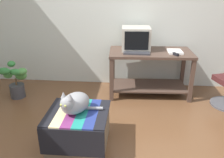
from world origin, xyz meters
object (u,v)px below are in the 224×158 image
at_px(desk, 150,65).
at_px(potted_plant, 16,81).
at_px(tv_monitor, 136,39).
at_px(cat, 74,103).
at_px(book, 175,52).
at_px(keyboard, 137,53).
at_px(stapler, 176,54).
at_px(ottoman_with_blanket, 78,128).

xyz_separation_m(desk, potted_plant, (-2.14, -0.34, -0.21)).
height_order(tv_monitor, cat, tv_monitor).
bearing_deg(book, cat, -135.01).
bearing_deg(potted_plant, desk, 8.99).
relative_size(tv_monitor, keyboard, 1.16).
distance_m(desk, keyboard, 0.37).
distance_m(cat, potted_plant, 1.67).
relative_size(keyboard, cat, 0.80).
relative_size(book, cat, 0.54).
bearing_deg(desk, tv_monitor, 158.26).
bearing_deg(desk, book, -7.50).
relative_size(keyboard, stapler, 3.64).
distance_m(ottoman_with_blanket, cat, 0.33).
xyz_separation_m(tv_monitor, potted_plant, (-1.89, -0.42, -0.63)).
bearing_deg(tv_monitor, keyboard, -88.57).
height_order(desk, tv_monitor, tv_monitor).
bearing_deg(desk, cat, -125.05).
xyz_separation_m(book, stapler, (-0.02, -0.16, 0.01)).
relative_size(book, potted_plant, 0.47).
distance_m(tv_monitor, cat, 1.70).
xyz_separation_m(book, cat, (-1.28, -1.40, -0.22)).
bearing_deg(desk, keyboard, -147.93).
height_order(keyboard, stapler, stapler).
bearing_deg(cat, book, 69.81).
relative_size(book, ottoman_with_blanket, 0.39).
distance_m(book, ottoman_with_blanket, 1.95).
bearing_deg(book, desk, 172.57).
height_order(book, stapler, stapler).
bearing_deg(keyboard, book, 13.99).
distance_m(book, cat, 1.91).
bearing_deg(tv_monitor, book, -13.31).
bearing_deg(potted_plant, book, 6.99).
xyz_separation_m(desk, tv_monitor, (-0.24, 0.08, 0.41)).
bearing_deg(desk, ottoman_with_blanket, -124.35).
bearing_deg(book, ottoman_with_blanket, -134.48).
height_order(tv_monitor, book, tv_monitor).
bearing_deg(tv_monitor, potted_plant, -170.23).
bearing_deg(cat, tv_monitor, 88.55).
relative_size(desk, keyboard, 3.34).
bearing_deg(ottoman_with_blanket, potted_plant, 138.98).
bearing_deg(desk, potted_plant, -173.80).
height_order(cat, stapler, stapler).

